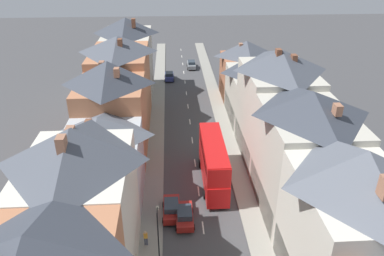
{
  "coord_description": "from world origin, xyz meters",
  "views": [
    {
      "loc": [
        -2.81,
        -10.46,
        25.77
      ],
      "look_at": [
        -0.04,
        35.83,
        2.04
      ],
      "focal_mm": 35.0,
      "sensor_mm": 36.0,
      "label": 1
    }
  ],
  "objects_px": {
    "car_parked_left_a": "(191,64)",
    "pedestrian_mid_right": "(146,237)",
    "car_near_silver": "(169,76)",
    "car_mid_black": "(172,208)",
    "car_near_blue": "(185,215)",
    "double_decker_bus_lead": "(213,162)",
    "street_lamp": "(158,233)"
  },
  "relations": [
    {
      "from": "car_near_blue",
      "to": "street_lamp",
      "type": "height_order",
      "value": "street_lamp"
    },
    {
      "from": "car_parked_left_a",
      "to": "pedestrian_mid_right",
      "type": "xyz_separation_m",
      "value": [
        -7.33,
        -52.92,
        0.19
      ]
    },
    {
      "from": "double_decker_bus_lead",
      "to": "car_near_silver",
      "type": "distance_m",
      "value": 36.09
    },
    {
      "from": "car_parked_left_a",
      "to": "car_near_blue",
      "type": "bearing_deg",
      "value": -94.13
    },
    {
      "from": "car_near_silver",
      "to": "pedestrian_mid_right",
      "type": "distance_m",
      "value": 45.59
    },
    {
      "from": "street_lamp",
      "to": "car_near_blue",
      "type": "bearing_deg",
      "value": 63.94
    },
    {
      "from": "car_near_silver",
      "to": "double_decker_bus_lead",
      "type": "bearing_deg",
      "value": -82.2
    },
    {
      "from": "car_parked_left_a",
      "to": "car_mid_black",
      "type": "bearing_deg",
      "value": -95.75
    },
    {
      "from": "car_parked_left_a",
      "to": "street_lamp",
      "type": "bearing_deg",
      "value": -96.3
    },
    {
      "from": "car_near_silver",
      "to": "car_mid_black",
      "type": "bearing_deg",
      "value": -90.0
    },
    {
      "from": "car_mid_black",
      "to": "car_near_silver",
      "type": "bearing_deg",
      "value": 90.0
    },
    {
      "from": "pedestrian_mid_right",
      "to": "car_mid_black",
      "type": "bearing_deg",
      "value": 60.36
    },
    {
      "from": "car_near_blue",
      "to": "street_lamp",
      "type": "bearing_deg",
      "value": -116.06
    },
    {
      "from": "car_parked_left_a",
      "to": "car_mid_black",
      "type": "xyz_separation_m",
      "value": [
        -4.9,
        -48.65,
        -0.02
      ]
    },
    {
      "from": "double_decker_bus_lead",
      "to": "car_mid_black",
      "type": "distance_m",
      "value": 7.66
    },
    {
      "from": "car_mid_black",
      "to": "pedestrian_mid_right",
      "type": "relative_size",
      "value": 2.54
    },
    {
      "from": "car_near_blue",
      "to": "car_parked_left_a",
      "type": "height_order",
      "value": "car_parked_left_a"
    },
    {
      "from": "car_mid_black",
      "to": "street_lamp",
      "type": "height_order",
      "value": "street_lamp"
    },
    {
      "from": "double_decker_bus_lead",
      "to": "car_near_blue",
      "type": "xyz_separation_m",
      "value": [
        -3.59,
        -6.7,
        -2.01
      ]
    },
    {
      "from": "car_parked_left_a",
      "to": "pedestrian_mid_right",
      "type": "distance_m",
      "value": 53.42
    },
    {
      "from": "car_near_blue",
      "to": "car_mid_black",
      "type": "height_order",
      "value": "car_mid_black"
    },
    {
      "from": "car_parked_left_a",
      "to": "car_mid_black",
      "type": "relative_size",
      "value": 1.09
    },
    {
      "from": "car_near_blue",
      "to": "car_near_silver",
      "type": "xyz_separation_m",
      "value": [
        -1.3,
        42.4,
        0.02
      ]
    },
    {
      "from": "car_near_silver",
      "to": "pedestrian_mid_right",
      "type": "xyz_separation_m",
      "value": [
        -2.43,
        -45.52,
        0.21
      ]
    },
    {
      "from": "car_parked_left_a",
      "to": "double_decker_bus_lead",
      "type": "bearing_deg",
      "value": -90.01
    },
    {
      "from": "car_near_silver",
      "to": "car_parked_left_a",
      "type": "height_order",
      "value": "car_parked_left_a"
    },
    {
      "from": "car_parked_left_a",
      "to": "pedestrian_mid_right",
      "type": "bearing_deg",
      "value": -97.89
    },
    {
      "from": "car_near_silver",
      "to": "car_mid_black",
      "type": "height_order",
      "value": "car_near_silver"
    },
    {
      "from": "car_near_blue",
      "to": "car_parked_left_a",
      "type": "xyz_separation_m",
      "value": [
        3.6,
        49.8,
        0.03
      ]
    },
    {
      "from": "car_near_blue",
      "to": "street_lamp",
      "type": "relative_size",
      "value": 0.74
    },
    {
      "from": "car_near_blue",
      "to": "pedestrian_mid_right",
      "type": "relative_size",
      "value": 2.54
    },
    {
      "from": "double_decker_bus_lead",
      "to": "car_near_blue",
      "type": "distance_m",
      "value": 7.86
    }
  ]
}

